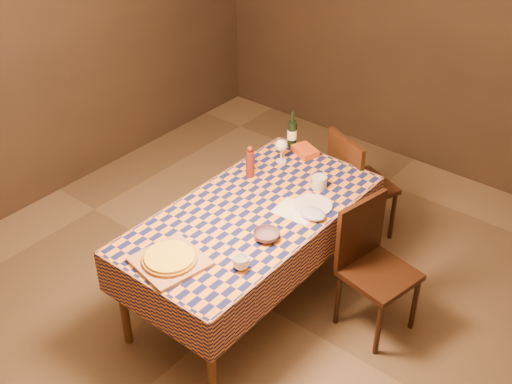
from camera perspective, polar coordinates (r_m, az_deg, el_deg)
room at (r=3.88m, az=-0.47°, el=5.20°), size 5.00×5.10×2.70m
dining_table at (r=4.24m, az=-0.43°, el=-2.61°), size 0.94×1.84×0.77m
cutting_board at (r=3.81m, az=-7.65°, el=-6.15°), size 0.44×0.44×0.02m
pizza at (r=3.79m, az=-7.68°, el=-5.84°), size 0.41×0.41×0.03m
pepper_mill at (r=4.49m, az=-0.54°, el=2.66°), size 0.07×0.07×0.25m
bowl at (r=3.95m, az=0.94°, el=-3.88°), size 0.22×0.22×0.05m
wine_glass at (r=4.66m, az=2.27°, el=4.10°), size 0.09×0.09×0.18m
wine_bottle at (r=4.87m, az=3.23°, el=5.22°), size 0.08×0.08×0.29m
deli_tub at (r=4.43m, az=5.64°, el=0.88°), size 0.13×0.13×0.09m
takeout_container at (r=4.82m, az=4.39°, el=3.67°), size 0.23×0.20×0.05m
white_plate at (r=4.25m, az=5.05°, el=-1.20°), size 0.29×0.29×0.02m
tumbler at (r=3.73m, az=-1.34°, el=-6.31°), size 0.13×0.13×0.08m
flour_patch at (r=4.20m, az=3.56°, el=-1.70°), size 0.29×0.23×0.00m
flour_bag at (r=4.14m, az=5.07°, el=-1.94°), size 0.22×0.19×0.05m
chair_far at (r=5.01m, az=8.82°, el=0.95°), size 0.55×0.56×0.93m
chair_right at (r=4.26m, az=10.19°, el=-5.94°), size 0.50×0.50×0.93m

